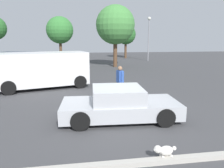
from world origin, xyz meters
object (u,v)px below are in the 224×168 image
object	(u,v)px
dog	(164,151)
suv_dark	(31,63)
sedan_foreground	(119,105)
light_post_near	(149,31)
pedestrian	(120,80)
van_white	(43,69)

from	to	relation	value
dog	suv_dark	size ratio (longest dim) A/B	0.11
sedan_foreground	light_post_near	distance (m)	22.29
pedestrian	light_post_near	distance (m)	19.56
sedan_foreground	dog	bearing A→B (deg)	-75.76
sedan_foreground	pedestrian	xyz separation A→B (m)	(0.53, 2.69, 0.41)
light_post_near	van_white	bearing A→B (deg)	-127.39
light_post_near	dog	bearing A→B (deg)	-107.10
dog	van_white	bearing A→B (deg)	-69.00
dog	light_post_near	xyz separation A→B (m)	(7.21, 23.45, 3.73)
suv_dark	pedestrian	distance (m)	9.29
suv_dark	light_post_near	xyz separation A→B (m)	(12.94, 10.56, 2.93)
suv_dark	light_post_near	world-z (taller)	light_post_near
dog	pedestrian	world-z (taller)	pedestrian
dog	sedan_foreground	bearing A→B (deg)	-83.22
sedan_foreground	van_white	distance (m)	6.79
sedan_foreground	van_white	size ratio (longest dim) A/B	0.79
sedan_foreground	pedestrian	size ratio (longest dim) A/B	2.66
suv_dark	pedestrian	xyz separation A→B (m)	(5.68, -7.35, -0.08)
dog	pedestrian	bearing A→B (deg)	-94.12
suv_dark	pedestrian	bearing A→B (deg)	139.86
van_white	pedestrian	distance (m)	5.11
dog	pedestrian	size ratio (longest dim) A/B	0.37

